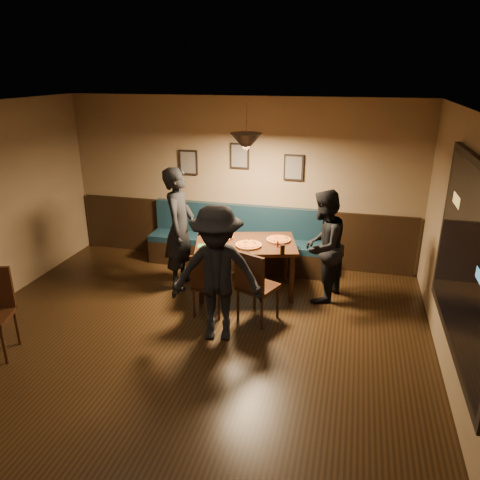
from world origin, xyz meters
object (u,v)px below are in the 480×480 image
(dining_table, at_px, (246,267))
(chair_near_left, at_px, (209,283))
(booth_bench, at_px, (236,238))
(chair_near_right, at_px, (258,285))
(diner_right, at_px, (323,246))
(soda_glass, at_px, (282,250))
(tabasco_bottle, at_px, (278,244))
(diner_front, at_px, (217,274))
(diner_left, at_px, (180,228))

(dining_table, xyz_separation_m, chair_near_left, (-0.33, -0.79, 0.06))
(booth_bench, bearing_deg, dining_table, -66.72)
(booth_bench, xyz_separation_m, chair_near_right, (0.75, -1.70, 0.01))
(chair_near_left, bearing_deg, diner_right, 23.66)
(soda_glass, height_order, tabasco_bottle, soda_glass)
(dining_table, bearing_deg, booth_bench, 98.28)
(booth_bench, bearing_deg, chair_near_left, -88.20)
(booth_bench, xyz_separation_m, diner_front, (0.35, -2.25, 0.37))
(booth_bench, height_order, diner_right, diner_right)
(booth_bench, distance_m, soda_glass, 1.61)
(diner_front, relative_size, tabasco_bottle, 15.37)
(diner_front, bearing_deg, tabasco_bottle, 58.40)
(chair_near_right, relative_size, tabasco_bottle, 9.00)
(chair_near_left, height_order, diner_front, diner_front)
(dining_table, height_order, diner_left, diner_left)
(chair_near_right, distance_m, diner_front, 0.77)
(booth_bench, distance_m, tabasco_bottle, 1.35)
(diner_front, bearing_deg, chair_near_left, 108.18)
(booth_bench, distance_m, diner_front, 2.31)
(dining_table, xyz_separation_m, diner_front, (-0.04, -1.36, 0.47))
(diner_front, distance_m, tabasco_bottle, 1.39)
(diner_left, height_order, tabasco_bottle, diner_left)
(dining_table, xyz_separation_m, chair_near_right, (0.36, -0.80, 0.11))
(dining_table, relative_size, chair_near_right, 1.44)
(soda_glass, bearing_deg, diner_left, 169.93)
(chair_near_right, bearing_deg, chair_near_left, -158.52)
(diner_front, height_order, soda_glass, diner_front)
(dining_table, height_order, soda_glass, soda_glass)
(tabasco_bottle, bearing_deg, chair_near_right, -99.86)
(diner_right, bearing_deg, soda_glass, -38.81)
(booth_bench, xyz_separation_m, diner_left, (-0.63, -0.94, 0.43))
(chair_near_right, bearing_deg, booth_bench, 136.71)
(chair_near_left, bearing_deg, soda_glass, 20.92)
(diner_front, height_order, tabasco_bottle, diner_front)
(diner_left, bearing_deg, chair_near_left, -140.71)
(chair_near_right, bearing_deg, diner_right, 69.93)
(chair_near_right, height_order, diner_front, diner_front)
(diner_left, relative_size, diner_front, 1.08)
(dining_table, distance_m, chair_near_left, 0.86)
(chair_near_right, height_order, diner_right, diner_right)
(diner_left, xyz_separation_m, diner_right, (2.14, 0.06, -0.11))
(dining_table, distance_m, tabasco_bottle, 0.67)
(chair_near_right, xyz_separation_m, diner_right, (0.76, 0.82, 0.32))
(dining_table, height_order, diner_right, diner_right)
(chair_near_left, distance_m, diner_left, 1.12)
(diner_front, bearing_deg, booth_bench, 89.49)
(tabasco_bottle, bearing_deg, dining_table, 171.43)
(chair_near_left, bearing_deg, chair_near_right, -6.57)
(booth_bench, relative_size, tabasco_bottle, 26.61)
(chair_near_left, relative_size, chair_near_right, 0.90)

